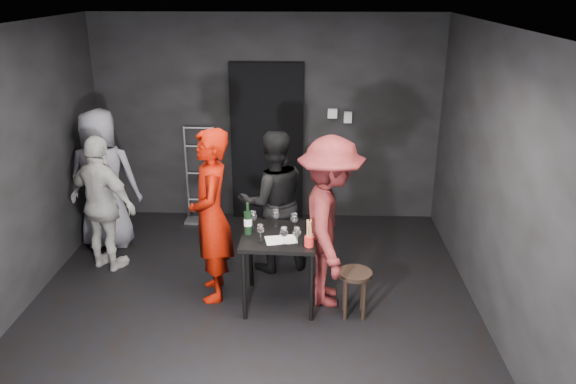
{
  "coord_description": "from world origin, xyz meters",
  "views": [
    {
      "loc": [
        0.55,
        -4.7,
        3.07
      ],
      "look_at": [
        0.36,
        0.25,
        1.19
      ],
      "focal_mm": 35.0,
      "sensor_mm": 36.0,
      "label": 1
    }
  ],
  "objects_px": {
    "woman_black": "(273,197)",
    "breadstick_cup": "(309,234)",
    "hand_truck": "(202,203)",
    "man_maroon": "(330,211)",
    "tasting_table": "(279,244)",
    "bystander_cream": "(103,203)",
    "bystander_grey": "(102,171)",
    "server_red": "(210,201)",
    "stool": "(355,281)",
    "wine_bottle": "(248,222)"
  },
  "relations": [
    {
      "from": "hand_truck",
      "to": "bystander_grey",
      "type": "xyz_separation_m",
      "value": [
        -1.0,
        -0.82,
        0.73
      ]
    },
    {
      "from": "bystander_grey",
      "to": "wine_bottle",
      "type": "bearing_deg",
      "value": 144.27
    },
    {
      "from": "stool",
      "to": "server_red",
      "type": "distance_m",
      "value": 1.6
    },
    {
      "from": "man_maroon",
      "to": "breadstick_cup",
      "type": "xyz_separation_m",
      "value": [
        -0.2,
        -0.29,
        -0.11
      ]
    },
    {
      "from": "woman_black",
      "to": "bystander_grey",
      "type": "height_order",
      "value": "bystander_grey"
    },
    {
      "from": "man_maroon",
      "to": "bystander_grey",
      "type": "distance_m",
      "value": 2.9
    },
    {
      "from": "tasting_table",
      "to": "woman_black",
      "type": "xyz_separation_m",
      "value": [
        -0.11,
        0.75,
        0.19
      ]
    },
    {
      "from": "server_red",
      "to": "wine_bottle",
      "type": "bearing_deg",
      "value": 62.75
    },
    {
      "from": "hand_truck",
      "to": "breadstick_cup",
      "type": "bearing_deg",
      "value": -56.66
    },
    {
      "from": "tasting_table",
      "to": "man_maroon",
      "type": "bearing_deg",
      "value": 6.35
    },
    {
      "from": "server_red",
      "to": "man_maroon",
      "type": "distance_m",
      "value": 1.17
    },
    {
      "from": "woman_black",
      "to": "bystander_cream",
      "type": "height_order",
      "value": "woman_black"
    },
    {
      "from": "woman_black",
      "to": "man_maroon",
      "type": "bearing_deg",
      "value": 114.43
    },
    {
      "from": "bystander_cream",
      "to": "breadstick_cup",
      "type": "height_order",
      "value": "bystander_cream"
    },
    {
      "from": "server_red",
      "to": "woman_black",
      "type": "xyz_separation_m",
      "value": [
        0.57,
        0.62,
        -0.19
      ]
    },
    {
      "from": "tasting_table",
      "to": "bystander_cream",
      "type": "relative_size",
      "value": 0.48
    },
    {
      "from": "wine_bottle",
      "to": "stool",
      "type": "bearing_deg",
      "value": -11.82
    },
    {
      "from": "stool",
      "to": "bystander_cream",
      "type": "bearing_deg",
      "value": 162.2
    },
    {
      "from": "hand_truck",
      "to": "breadstick_cup",
      "type": "xyz_separation_m",
      "value": [
        1.45,
        -2.29,
        0.65
      ]
    },
    {
      "from": "bystander_grey",
      "to": "stool",
      "type": "bearing_deg",
      "value": 151.24
    },
    {
      "from": "hand_truck",
      "to": "tasting_table",
      "type": "height_order",
      "value": "hand_truck"
    },
    {
      "from": "woman_black",
      "to": "hand_truck",
      "type": "bearing_deg",
      "value": -67.49
    },
    {
      "from": "tasting_table",
      "to": "wine_bottle",
      "type": "relative_size",
      "value": 2.31
    },
    {
      "from": "bystander_cream",
      "to": "man_maroon",
      "type": "bearing_deg",
      "value": -168.2
    },
    {
      "from": "bystander_grey",
      "to": "wine_bottle",
      "type": "height_order",
      "value": "bystander_grey"
    },
    {
      "from": "stool",
      "to": "server_red",
      "type": "relative_size",
      "value": 0.23
    },
    {
      "from": "stool",
      "to": "wine_bottle",
      "type": "height_order",
      "value": "wine_bottle"
    },
    {
      "from": "tasting_table",
      "to": "breadstick_cup",
      "type": "relative_size",
      "value": 2.67
    },
    {
      "from": "server_red",
      "to": "woman_black",
      "type": "distance_m",
      "value": 0.87
    },
    {
      "from": "hand_truck",
      "to": "man_maroon",
      "type": "xyz_separation_m",
      "value": [
        1.65,
        -2.0,
        0.75
      ]
    },
    {
      "from": "stool",
      "to": "hand_truck",
      "type": "bearing_deg",
      "value": 129.93
    },
    {
      "from": "server_red",
      "to": "bystander_grey",
      "type": "relative_size",
      "value": 1.08
    },
    {
      "from": "bystander_grey",
      "to": "breadstick_cup",
      "type": "xyz_separation_m",
      "value": [
        2.45,
        -1.48,
        -0.08
      ]
    },
    {
      "from": "tasting_table",
      "to": "woman_black",
      "type": "bearing_deg",
      "value": 98.25
    },
    {
      "from": "stool",
      "to": "breadstick_cup",
      "type": "relative_size",
      "value": 1.68
    },
    {
      "from": "hand_truck",
      "to": "tasting_table",
      "type": "bearing_deg",
      "value": -59.51
    },
    {
      "from": "breadstick_cup",
      "to": "hand_truck",
      "type": "bearing_deg",
      "value": 122.31
    },
    {
      "from": "hand_truck",
      "to": "man_maroon",
      "type": "relative_size",
      "value": 0.65
    },
    {
      "from": "tasting_table",
      "to": "bystander_cream",
      "type": "distance_m",
      "value": 2.08
    },
    {
      "from": "woman_black",
      "to": "breadstick_cup",
      "type": "height_order",
      "value": "woman_black"
    },
    {
      "from": "hand_truck",
      "to": "bystander_grey",
      "type": "bearing_deg",
      "value": -139.7
    },
    {
      "from": "tasting_table",
      "to": "man_maroon",
      "type": "distance_m",
      "value": 0.59
    },
    {
      "from": "tasting_table",
      "to": "bystander_cream",
      "type": "xyz_separation_m",
      "value": [
        -1.97,
        0.66,
        0.14
      ]
    },
    {
      "from": "bystander_grey",
      "to": "bystander_cream",
      "type": "bearing_deg",
      "value": 105.86
    },
    {
      "from": "server_red",
      "to": "bystander_cream",
      "type": "distance_m",
      "value": 1.42
    },
    {
      "from": "man_maroon",
      "to": "bystander_grey",
      "type": "xyz_separation_m",
      "value": [
        -2.65,
        1.18,
        -0.02
      ]
    },
    {
      "from": "stool",
      "to": "man_maroon",
      "type": "distance_m",
      "value": 0.71
    },
    {
      "from": "hand_truck",
      "to": "stool",
      "type": "relative_size",
      "value": 2.74
    },
    {
      "from": "man_maroon",
      "to": "wine_bottle",
      "type": "distance_m",
      "value": 0.8
    },
    {
      "from": "man_maroon",
      "to": "server_red",
      "type": "bearing_deg",
      "value": 85.84
    }
  ]
}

